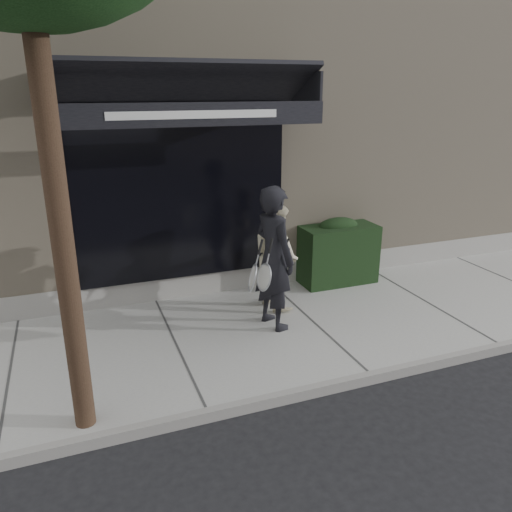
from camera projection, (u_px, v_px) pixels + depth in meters
name	position (u px, v px, depth m)	size (l,w,h in m)	color
ground	(311.00, 327.00, 7.31)	(80.00, 80.00, 0.00)	black
sidewalk	(311.00, 324.00, 7.29)	(20.00, 3.00, 0.12)	#9A9A95
curb	(370.00, 378.00, 5.91)	(20.00, 0.10, 0.14)	gray
building_facade	(212.00, 117.00, 10.82)	(14.30, 8.04, 5.64)	tan
hedge	(337.00, 251.00, 8.57)	(1.30, 0.70, 1.14)	black
pedestrian_front	(274.00, 258.00, 6.80)	(0.88, 0.95, 2.01)	black
pedestrian_back	(276.00, 256.00, 7.53)	(0.71, 0.93, 1.61)	beige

